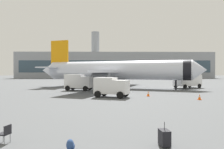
# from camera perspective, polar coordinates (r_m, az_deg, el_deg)

# --- Properties ---
(airplane_at_gate) EXTENTS (34.52, 31.62, 10.50)m
(airplane_at_gate) POSITION_cam_1_polar(r_m,az_deg,el_deg) (44.63, 0.68, 1.09)
(airplane_at_gate) COLOR silver
(airplane_at_gate) RESTS_ON ground
(service_truck) EXTENTS (5.20, 3.51, 2.90)m
(service_truck) POSITION_cam_1_polar(r_m,az_deg,el_deg) (39.44, -8.88, -1.84)
(service_truck) COLOR white
(service_truck) RESTS_ON ground
(fuel_truck) EXTENTS (6.42, 4.94, 3.20)m
(fuel_truck) POSITION_cam_1_polar(r_m,az_deg,el_deg) (47.07, 19.32, -1.26)
(fuel_truck) COLOR white
(fuel_truck) RESTS_ON ground
(cargo_van) EXTENTS (4.83, 3.68, 2.60)m
(cargo_van) POSITION_cam_1_polar(r_m,az_deg,el_deg) (28.31, -0.21, -3.14)
(cargo_van) COLOR white
(cargo_van) RESTS_ON ground
(safety_cone_near) EXTENTS (0.44, 0.44, 0.69)m
(safety_cone_near) POSITION_cam_1_polar(r_m,az_deg,el_deg) (27.96, 22.17, -5.53)
(safety_cone_near) COLOR #F2590C
(safety_cone_near) RESTS_ON ground
(safety_cone_mid) EXTENTS (0.44, 0.44, 0.71)m
(safety_cone_mid) POSITION_cam_1_polar(r_m,az_deg,el_deg) (30.07, 9.57, -5.03)
(safety_cone_mid) COLOR #F2590C
(safety_cone_mid) RESTS_ON ground
(rolling_suitcase) EXTENTS (0.46, 0.68, 1.10)m
(rolling_suitcase) POSITION_cam_1_polar(r_m,az_deg,el_deg) (10.32, 13.71, -15.94)
(rolling_suitcase) COLOR black
(rolling_suitcase) RESTS_ON ground
(traveller_backpack) EXTENTS (0.36, 0.40, 0.48)m
(traveller_backpack) POSITION_cam_1_polar(r_m,az_deg,el_deg) (9.78, -10.96, -17.87)
(traveller_backpack) COLOR navy
(traveller_backpack) RESTS_ON ground
(gate_chair) EXTENTS (0.58, 0.58, 0.86)m
(gate_chair) POSITION_cam_1_polar(r_m,az_deg,el_deg) (11.54, -26.44, -13.65)
(gate_chair) COLOR black
(gate_chair) RESTS_ON ground
(terminal_building) EXTENTS (104.58, 19.75, 25.78)m
(terminal_building) POSITION_cam_1_polar(r_m,az_deg,el_deg) (121.15, 0.68, 2.42)
(terminal_building) COLOR gray
(terminal_building) RESTS_ON ground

